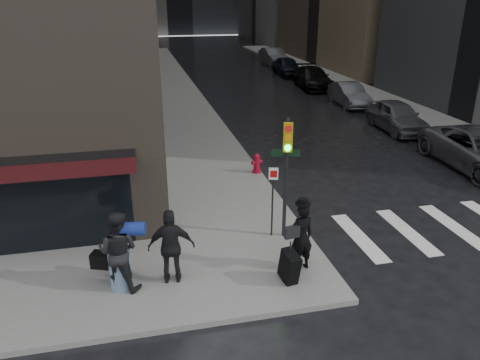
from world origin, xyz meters
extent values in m
plane|color=black|center=(0.00, 0.00, 0.00)|extent=(140.00, 140.00, 0.00)
cube|color=slate|center=(0.00, 27.00, 0.07)|extent=(4.00, 50.00, 0.15)
cube|color=slate|center=(13.50, 27.00, 0.07)|extent=(3.00, 50.00, 0.15)
cube|color=silver|center=(3.50, 1.00, 0.01)|extent=(0.50, 3.00, 0.01)
cube|color=silver|center=(5.10, 1.00, 0.01)|extent=(0.50, 3.00, 0.01)
cube|color=silver|center=(6.70, 1.00, 0.01)|extent=(0.50, 3.00, 0.01)
imported|color=black|center=(1.10, -0.42, 1.06)|extent=(0.73, 0.55, 1.82)
cylinder|color=black|center=(1.10, -0.42, 1.99)|extent=(0.39, 0.39, 0.05)
cylinder|color=black|center=(1.10, -0.42, 2.05)|extent=(0.24, 0.24, 0.15)
cube|color=black|center=(0.81, -0.53, 1.30)|extent=(0.40, 0.19, 0.32)
cube|color=black|center=(0.64, -0.93, 0.57)|extent=(0.43, 0.75, 0.92)
cylinder|color=black|center=(0.64, -0.93, 1.06)|extent=(0.04, 0.04, 0.42)
imported|color=black|center=(-3.38, -0.27, 1.16)|extent=(1.20, 1.07, 2.03)
cube|color=black|center=(-3.75, 0.09, 0.76)|extent=(0.68, 0.52, 0.38)
cylinder|color=navy|center=(-3.02, -0.26, 1.70)|extent=(0.66, 0.43, 0.32)
imported|color=black|center=(-2.13, -0.25, 1.11)|extent=(1.17, 0.59, 1.92)
cylinder|color=black|center=(1.24, 1.36, 1.92)|extent=(0.11, 0.11, 3.54)
cube|color=#B6900C|center=(1.20, 1.17, 3.20)|extent=(0.28, 0.22, 0.80)
cylinder|color=red|center=(1.17, 1.09, 3.47)|extent=(0.18, 0.09, 0.18)
cylinder|color=orange|center=(1.17, 1.09, 3.20)|extent=(0.18, 0.09, 0.18)
cylinder|color=#19E533|center=(1.17, 1.09, 2.94)|extent=(0.18, 0.09, 0.18)
cylinder|color=black|center=(0.90, 1.45, 1.21)|extent=(0.05, 0.05, 2.13)
cube|color=white|center=(0.90, 1.42, 2.10)|extent=(0.26, 0.09, 0.35)
cube|color=black|center=(1.24, 1.44, 2.67)|extent=(0.78, 0.23, 0.19)
cylinder|color=maroon|center=(1.80, 6.53, 0.20)|extent=(0.34, 0.34, 0.11)
cylinder|color=maroon|center=(1.80, 6.53, 0.47)|extent=(0.26, 0.26, 0.64)
sphere|color=maroon|center=(1.80, 6.53, 0.81)|extent=(0.23, 0.23, 0.23)
cylinder|color=maroon|center=(1.80, 6.53, 0.58)|extent=(0.45, 0.24, 0.15)
imported|color=#4A4A4F|center=(10.62, 11.25, 0.78)|extent=(2.08, 4.64, 1.55)
imported|color=#4B4C50|center=(10.78, 17.27, 0.71)|extent=(1.80, 4.38, 1.41)
imported|color=black|center=(10.64, 23.29, 0.77)|extent=(2.66, 5.51, 1.55)
imported|color=black|center=(10.59, 29.30, 0.78)|extent=(2.02, 4.64, 1.56)
imported|color=#47474C|center=(11.17, 35.32, 0.83)|extent=(1.87, 5.07, 1.66)
camera|label=1|loc=(-2.73, -10.19, 6.80)|focal=35.00mm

